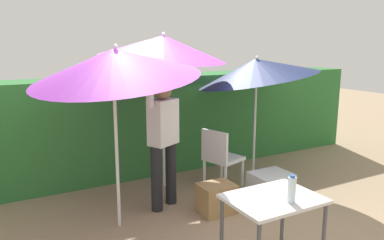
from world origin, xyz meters
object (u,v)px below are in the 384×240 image
(cooler_box, at_px, (271,186))
(crate_cardboard, at_px, (216,198))
(umbrella_yellow, at_px, (163,47))
(umbrella_orange, at_px, (257,69))
(chair_plastic, at_px, (220,156))
(bottle_water, at_px, (292,190))
(person_vendor, at_px, (163,135))
(umbrella_rainbow, at_px, (115,64))
(folding_table, at_px, (273,207))

(cooler_box, distance_m, crate_cardboard, 0.84)
(umbrella_yellow, distance_m, crate_cardboard, 2.12)
(umbrella_orange, bearing_deg, cooler_box, -112.74)
(chair_plastic, bearing_deg, bottle_water, -106.59)
(chair_plastic, height_order, crate_cardboard, chair_plastic)
(umbrella_yellow, relative_size, cooler_box, 4.44)
(umbrella_orange, xyz_separation_m, cooler_box, (-0.34, -0.80, -1.48))
(umbrella_orange, xyz_separation_m, person_vendor, (-1.67, -0.33, -0.73))
(umbrella_rainbow, height_order, bottle_water, umbrella_rainbow)
(umbrella_orange, distance_m, crate_cardboard, 2.05)
(bottle_water, bearing_deg, person_vendor, 98.92)
(cooler_box, relative_size, crate_cardboard, 1.19)
(person_vendor, bearing_deg, bottle_water, -81.08)
(person_vendor, relative_size, folding_table, 2.35)
(bottle_water, bearing_deg, umbrella_yellow, 89.98)
(bottle_water, bearing_deg, umbrella_orange, 58.60)
(umbrella_rainbow, height_order, cooler_box, umbrella_rainbow)
(umbrella_rainbow, bearing_deg, cooler_box, -6.95)
(umbrella_yellow, bearing_deg, folding_table, -91.36)
(umbrella_yellow, relative_size, person_vendor, 1.20)
(umbrella_orange, relative_size, crate_cardboard, 4.77)
(umbrella_rainbow, bearing_deg, chair_plastic, 11.75)
(umbrella_rainbow, distance_m, chair_plastic, 2.06)
(cooler_box, bearing_deg, chair_plastic, 127.73)
(chair_plastic, bearing_deg, person_vendor, -174.61)
(umbrella_yellow, height_order, bottle_water, umbrella_yellow)
(crate_cardboard, distance_m, bottle_water, 1.61)
(person_vendor, height_order, cooler_box, person_vendor)
(umbrella_orange, relative_size, chair_plastic, 2.28)
(person_vendor, distance_m, crate_cardboard, 1.01)
(chair_plastic, xyz_separation_m, bottle_water, (-0.60, -2.00, 0.34))
(umbrella_rainbow, xyz_separation_m, umbrella_orange, (2.32, 0.56, -0.17))
(umbrella_orange, distance_m, chair_plastic, 1.41)
(chair_plastic, bearing_deg, umbrella_orange, 17.37)
(cooler_box, relative_size, bottle_water, 2.11)
(chair_plastic, relative_size, bottle_water, 3.71)
(folding_table, xyz_separation_m, bottle_water, (0.06, -0.15, 0.20))
(umbrella_rainbow, bearing_deg, person_vendor, 20.05)
(chair_plastic, relative_size, folding_table, 1.11)
(umbrella_orange, bearing_deg, umbrella_rainbow, -166.35)
(umbrella_yellow, relative_size, bottle_water, 9.36)
(umbrella_rainbow, height_order, crate_cardboard, umbrella_rainbow)
(umbrella_orange, distance_m, cooler_box, 1.72)
(chair_plastic, height_order, bottle_water, bottle_water)
(cooler_box, bearing_deg, umbrella_yellow, 132.87)
(person_vendor, bearing_deg, crate_cardboard, -43.61)
(cooler_box, distance_m, bottle_water, 1.89)
(crate_cardboard, bearing_deg, chair_plastic, 53.40)
(umbrella_rainbow, distance_m, cooler_box, 2.59)
(person_vendor, relative_size, crate_cardboard, 4.43)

